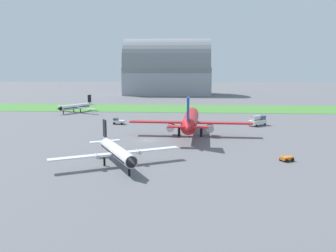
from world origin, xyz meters
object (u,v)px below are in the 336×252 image
at_px(airplane_taxiing_turboprop, 76,107).
at_px(baggage_cart_near_gate, 287,158).
at_px(airplane_midfield_jet, 190,120).
at_px(airplane_foreground_turboprop, 117,151).
at_px(pushback_tug_midfield, 118,121).
at_px(fuel_truck_by_runway, 258,121).

xyz_separation_m(airplane_taxiing_turboprop, baggage_cart_near_gate, (64.64, -69.84, -1.80)).
relative_size(airplane_midfield_jet, baggage_cart_near_gate, 11.05).
bearing_deg(airplane_foreground_turboprop, pushback_tug_midfield, 163.21).
distance_m(airplane_taxiing_turboprop, airplane_foreground_turboprop, 81.60).
bearing_deg(fuel_truck_by_runway, airplane_midfield_jet, 175.51).
distance_m(airplane_midfield_jet, fuel_truck_by_runway, 27.54).
height_order(pushback_tug_midfield, fuel_truck_by_runway, fuel_truck_by_runway).
distance_m(airplane_foreground_turboprop, fuel_truck_by_runway, 59.15).
xyz_separation_m(airplane_taxiing_turboprop, airplane_midfield_jet, (45.43, -44.87, 1.78)).
height_order(airplane_taxiing_turboprop, airplane_midfield_jet, airplane_midfield_jet).
bearing_deg(airplane_taxiing_turboprop, airplane_foreground_turboprop, 53.13).
relative_size(airplane_taxiing_turboprop, airplane_foreground_turboprop, 0.84).
xyz_separation_m(airplane_taxiing_turboprop, airplane_foreground_turboprop, (31.86, -75.12, 0.39)).
bearing_deg(pushback_tug_midfield, airplane_foreground_turboprop, 108.71).
relative_size(baggage_cart_near_gate, fuel_truck_by_runway, 0.47).
xyz_separation_m(pushback_tug_midfield, fuel_truck_by_runway, (43.78, 0.33, 0.67)).
distance_m(airplane_midfield_jet, baggage_cart_near_gate, 31.70).
xyz_separation_m(airplane_midfield_jet, airplane_foreground_turboprop, (-13.57, -30.25, -1.38)).
bearing_deg(airplane_midfield_jet, airplane_foreground_turboprop, 157.86).
height_order(baggage_cart_near_gate, pushback_tug_midfield, pushback_tug_midfield).
distance_m(airplane_foreground_turboprop, baggage_cart_near_gate, 33.28).
xyz_separation_m(airplane_taxiing_turboprop, pushback_tug_midfield, (22.43, -27.31, -1.45)).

